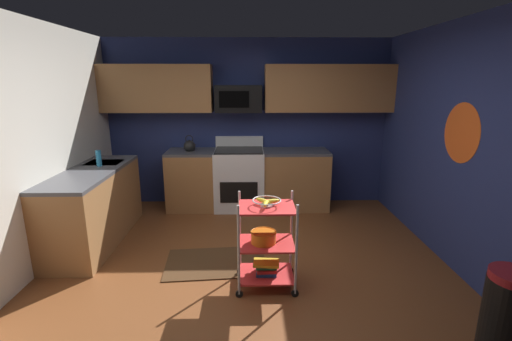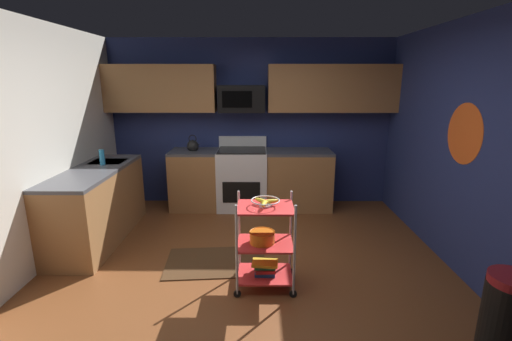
% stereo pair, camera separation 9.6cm
% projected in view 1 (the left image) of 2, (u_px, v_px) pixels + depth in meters
% --- Properties ---
extents(floor, '(4.40, 4.80, 0.04)m').
position_uv_depth(floor, '(248.00, 279.00, 3.67)').
color(floor, brown).
rests_on(floor, ground).
extents(wall_back, '(4.52, 0.06, 2.60)m').
position_uv_depth(wall_back, '(248.00, 123.00, 5.70)').
color(wall_back, navy).
rests_on(wall_back, ground).
extents(wall_left, '(0.06, 4.80, 2.60)m').
position_uv_depth(wall_left, '(7.00, 155.00, 3.30)').
color(wall_left, silver).
rests_on(wall_left, ground).
extents(wall_right, '(0.06, 4.80, 2.60)m').
position_uv_depth(wall_right, '(481.00, 153.00, 3.39)').
color(wall_right, navy).
rests_on(wall_right, ground).
extents(wall_flower_decal, '(0.00, 0.62, 0.62)m').
position_uv_depth(wall_flower_decal, '(461.00, 133.00, 3.65)').
color(wall_flower_decal, '#E5591E').
extents(counter_run, '(3.44, 2.37, 0.92)m').
position_uv_depth(counter_run, '(192.00, 189.00, 5.09)').
color(counter_run, '#9E6B3D').
rests_on(counter_run, ground).
extents(oven_range, '(0.76, 0.65, 1.10)m').
position_uv_depth(oven_range, '(239.00, 178.00, 5.58)').
color(oven_range, white).
rests_on(oven_range, ground).
extents(upper_cabinets, '(4.40, 0.33, 0.70)m').
position_uv_depth(upper_cabinets, '(250.00, 89.00, 5.37)').
color(upper_cabinets, '#9E6B3D').
extents(microwave, '(0.70, 0.39, 0.40)m').
position_uv_depth(microwave, '(239.00, 99.00, 5.38)').
color(microwave, black).
extents(rolling_cart, '(0.59, 0.43, 0.91)m').
position_uv_depth(rolling_cart, '(266.00, 243.00, 3.43)').
color(rolling_cart, silver).
rests_on(rolling_cart, ground).
extents(fruit_bowl, '(0.27, 0.27, 0.07)m').
position_uv_depth(fruit_bowl, '(267.00, 202.00, 3.32)').
color(fruit_bowl, silver).
rests_on(fruit_bowl, rolling_cart).
extents(mixing_bowl_large, '(0.25, 0.25, 0.11)m').
position_uv_depth(mixing_bowl_large, '(264.00, 237.00, 3.41)').
color(mixing_bowl_large, orange).
rests_on(mixing_bowl_large, rolling_cart).
extents(book_stack, '(0.26, 0.19, 0.13)m').
position_uv_depth(book_stack, '(266.00, 267.00, 3.49)').
color(book_stack, '#1E4C8C').
rests_on(book_stack, rolling_cart).
extents(kettle, '(0.21, 0.18, 0.26)m').
position_uv_depth(kettle, '(190.00, 146.00, 5.44)').
color(kettle, black).
rests_on(kettle, counter_run).
extents(dish_soap_bottle, '(0.06, 0.06, 0.20)m').
position_uv_depth(dish_soap_bottle, '(99.00, 158.00, 4.48)').
color(dish_soap_bottle, '#2D8CBF').
rests_on(dish_soap_bottle, counter_run).
extents(trash_can, '(0.34, 0.42, 0.66)m').
position_uv_depth(trash_can, '(508.00, 314.00, 2.59)').
color(trash_can, black).
rests_on(trash_can, ground).
extents(floor_rug, '(1.15, 0.78, 0.01)m').
position_uv_depth(floor_rug, '(216.00, 262.00, 3.96)').
color(floor_rug, '#472D19').
rests_on(floor_rug, ground).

